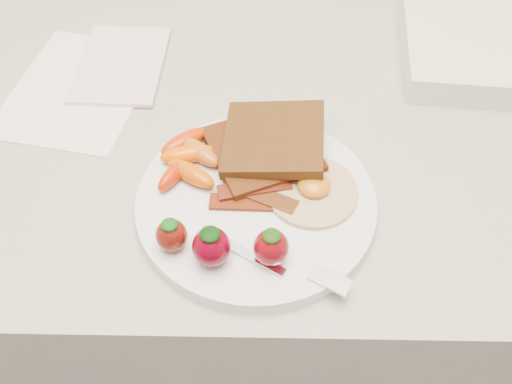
{
  "coord_description": "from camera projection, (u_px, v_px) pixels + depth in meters",
  "views": [
    {
      "loc": [
        0.0,
        1.16,
        1.42
      ],
      "look_at": [
        -0.0,
        1.56,
        0.93
      ],
      "focal_mm": 40.0,
      "sensor_mm": 36.0,
      "label": 1
    }
  ],
  "objects": [
    {
      "name": "bacon_strips",
      "position": [
        254.0,
        195.0,
        0.63
      ],
      "size": [
        0.1,
        0.06,
        0.01
      ],
      "color": "#460E03",
      "rests_on": "plate"
    },
    {
      "name": "baby_carrots",
      "position": [
        188.0,
        158.0,
        0.66
      ],
      "size": [
        0.08,
        0.11,
        0.02
      ],
      "color": "#E05600",
      "rests_on": "plate"
    },
    {
      "name": "notepad",
      "position": [
        121.0,
        64.0,
        0.81
      ],
      "size": [
        0.12,
        0.18,
        0.01
      ],
      "primitive_type": "cube",
      "rotation": [
        0.0,
        0.0,
        -0.03
      ],
      "color": "#F5CCD4",
      "rests_on": "paper_sheet"
    },
    {
      "name": "toast_lower",
      "position": [
        263.0,
        150.0,
        0.67
      ],
      "size": [
        0.15,
        0.15,
        0.01
      ],
      "primitive_type": "cube",
      "rotation": [
        0.0,
        0.0,
        0.41
      ],
      "color": "#44190A",
      "rests_on": "plate"
    },
    {
      "name": "fried_egg",
      "position": [
        312.0,
        190.0,
        0.64
      ],
      "size": [
        0.13,
        0.13,
        0.02
      ],
      "color": "beige",
      "rests_on": "plate"
    },
    {
      "name": "strawberries",
      "position": [
        221.0,
        244.0,
        0.57
      ],
      "size": [
        0.14,
        0.05,
        0.05
      ],
      "color": "#541008",
      "rests_on": "plate"
    },
    {
      "name": "paper_sheet",
      "position": [
        79.0,
        88.0,
        0.78
      ],
      "size": [
        0.21,
        0.26,
        0.0
      ],
      "primitive_type": "cube",
      "rotation": [
        0.0,
        0.0,
        -0.19
      ],
      "color": "white",
      "rests_on": "counter"
    },
    {
      "name": "plate",
      "position": [
        256.0,
        203.0,
        0.64
      ],
      "size": [
        0.27,
        0.27,
        0.02
      ],
      "primitive_type": "cylinder",
      "color": "white",
      "rests_on": "counter"
    },
    {
      "name": "fork",
      "position": [
        281.0,
        263.0,
        0.58
      ],
      "size": [
        0.16,
        0.08,
        0.0
      ],
      "color": "white",
      "rests_on": "plate"
    },
    {
      "name": "appliance",
      "position": [
        507.0,
        46.0,
        0.81
      ],
      "size": [
        0.31,
        0.26,
        0.04
      ],
      "primitive_type": "cube",
      "rotation": [
        0.0,
        0.0,
        -0.09
      ],
      "color": "beige",
      "rests_on": "counter"
    },
    {
      "name": "toast_upper",
      "position": [
        274.0,
        139.0,
        0.67
      ],
      "size": [
        0.12,
        0.12,
        0.03
      ],
      "primitive_type": "cube",
      "rotation": [
        0.0,
        -0.1,
        -0.07
      ],
      "color": "black",
      "rests_on": "toast_lower"
    },
    {
      "name": "counter",
      "position": [
        259.0,
        293.0,
        1.09
      ],
      "size": [
        2.0,
        0.6,
        0.9
      ],
      "primitive_type": "cube",
      "color": "gray",
      "rests_on": "ground"
    }
  ]
}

